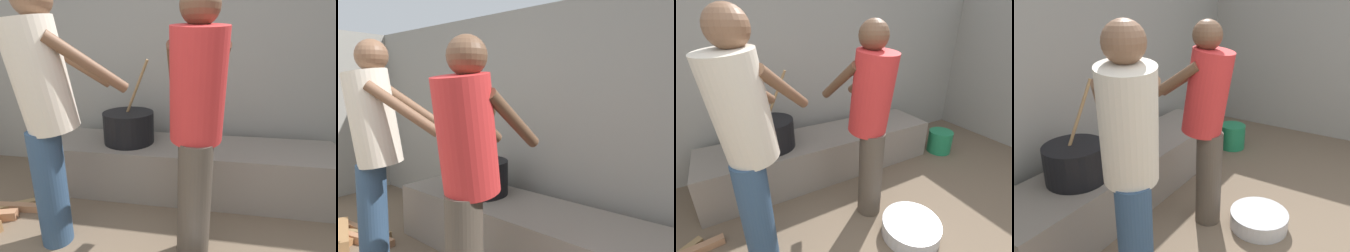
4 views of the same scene
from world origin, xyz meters
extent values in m
cube|color=gray|center=(0.00, 2.58, 0.99)|extent=(5.57, 0.20, 1.97)
cube|color=slate|center=(0.13, 2.06, 0.22)|extent=(2.49, 0.60, 0.44)
cylinder|color=black|center=(-0.43, 2.06, 0.58)|extent=(0.44, 0.44, 0.27)
cylinder|color=#937047|center=(-0.35, 2.06, 0.92)|extent=(0.25, 0.09, 0.51)
cylinder|color=red|center=(0.20, 1.33, 1.07)|extent=(0.34, 0.41, 0.65)
sphere|color=brown|center=(0.20, 1.34, 1.47)|extent=(0.21, 0.21, 0.21)
cylinder|color=brown|center=(0.32, 1.58, 1.13)|extent=(0.12, 0.47, 0.35)
cylinder|color=brown|center=(0.05, 1.55, 1.13)|extent=(0.12, 0.47, 0.35)
cylinder|color=navy|center=(-0.71, 1.28, 0.39)|extent=(0.20, 0.20, 0.78)
cylinder|color=beige|center=(-0.69, 1.30, 1.10)|extent=(0.49, 0.48, 0.67)
sphere|color=brown|center=(-0.68, 1.31, 1.52)|extent=(0.22, 0.22, 0.22)
cylinder|color=brown|center=(-0.42, 1.36, 1.17)|extent=(0.40, 0.38, 0.36)
cylinder|color=brown|center=(-0.60, 1.56, 1.17)|extent=(0.40, 0.38, 0.36)
cube|color=olive|center=(-1.30, 1.51, 0.03)|extent=(0.41, 0.29, 0.06)
cube|color=#9D6F44|center=(-1.42, 1.36, 0.04)|extent=(0.56, 0.31, 0.09)
cube|color=#9D6D4D|center=(-1.32, 1.52, 0.03)|extent=(0.73, 0.13, 0.06)
camera|label=1|loc=(0.27, -0.05, 1.27)|focal=27.71mm
camera|label=2|loc=(1.45, 0.20, 1.31)|focal=35.51mm
camera|label=3|loc=(-0.76, 0.01, 1.52)|focal=24.48mm
camera|label=4|loc=(-1.92, 0.20, 1.73)|focal=37.18mm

